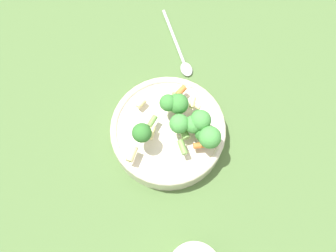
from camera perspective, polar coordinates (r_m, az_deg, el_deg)
The scene contains 4 objects.
ground_plane at distance 0.84m, azimuth 0.00°, elevation -1.48°, with size 3.00×3.00×0.00m, color #4C6B38.
bowl at distance 0.81m, azimuth 0.00°, elevation -0.83°, with size 0.24×0.24×0.05m.
pasta_salad at distance 0.75m, azimuth 2.44°, elevation 0.57°, with size 0.19×0.19×0.07m.
spoon at distance 0.92m, azimuth 1.84°, elevation 10.35°, with size 0.16×0.13×0.01m.
Camera 1 is at (0.26, 0.09, 0.79)m, focal length 42.00 mm.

